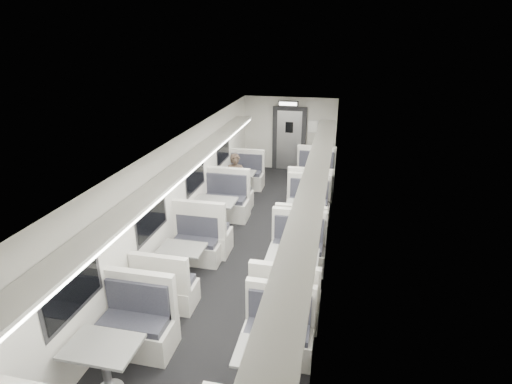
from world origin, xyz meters
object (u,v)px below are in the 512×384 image
at_px(booth_right_c, 292,273).
at_px(exit_sign, 288,104).
at_px(booth_left_b, 215,217).
at_px(booth_right_b, 305,219).
at_px(booth_left_d, 106,368).
at_px(booth_left_a, 239,184).
at_px(booth_left_c, 183,264).
at_px(passenger, 236,181).
at_px(booth_right_a, 313,184).
at_px(vestibule_door, 289,139).
at_px(booth_right_d, 268,375).

distance_m(booth_right_c, exit_sign, 6.65).
distance_m(booth_left_b, booth_right_b, 2.04).
distance_m(booth_left_d, booth_right_c, 3.31).
bearing_deg(booth_right_c, booth_left_b, 137.12).
bearing_deg(booth_left_a, exit_sign, 65.72).
distance_m(booth_left_a, booth_right_c, 4.54).
bearing_deg(booth_right_b, exit_sign, 103.86).
relative_size(booth_left_c, passenger, 1.36).
bearing_deg(booth_left_a, booth_left_b, -90.00).
distance_m(booth_right_a, vestibule_door, 2.65).
bearing_deg(booth_left_d, booth_left_a, 90.00).
relative_size(booth_right_c, vestibule_door, 1.03).
bearing_deg(booth_right_c, booth_left_d, -127.23).
distance_m(booth_right_d, vestibule_door, 9.13).
xyz_separation_m(booth_left_c, booth_right_d, (2.00, -2.19, 0.01)).
distance_m(booth_right_a, booth_right_d, 6.69).
xyz_separation_m(booth_left_d, exit_sign, (1.00, 8.92, 1.89)).
bearing_deg(exit_sign, booth_left_d, -96.39).
bearing_deg(passenger, booth_right_d, -82.84).
xyz_separation_m(booth_left_a, booth_right_c, (2.00, -4.07, 0.01)).
distance_m(booth_left_a, booth_left_c, 4.16).
distance_m(booth_left_c, booth_right_d, 2.97).
distance_m(booth_left_c, exit_sign, 6.73).
xyz_separation_m(booth_left_a, booth_left_c, (0.00, -4.16, -0.02)).
bearing_deg(booth_right_c, exit_sign, 99.03).
xyz_separation_m(vestibule_door, exit_sign, (0.00, -0.49, 1.24)).
height_order(booth_left_c, booth_left_d, booth_left_d).
xyz_separation_m(booth_left_b, vestibule_door, (1.00, 4.92, 0.63)).
xyz_separation_m(booth_right_c, passenger, (-1.91, 3.37, 0.34)).
bearing_deg(booth_right_d, booth_left_c, 132.37).
bearing_deg(passenger, booth_right_a, 16.97).
bearing_deg(booth_left_c, passenger, 88.54).
distance_m(booth_right_c, passenger, 3.89).
bearing_deg(vestibule_door, booth_left_d, -96.07).
distance_m(booth_left_d, booth_right_d, 2.03).
xyz_separation_m(booth_right_d, vestibule_door, (-1.00, 9.05, 0.68)).
xyz_separation_m(booth_left_c, booth_right_c, (2.00, 0.08, 0.03)).
height_order(booth_left_a, booth_right_c, booth_right_c).
height_order(vestibule_door, exit_sign, exit_sign).
height_order(booth_right_b, passenger, passenger).
bearing_deg(booth_left_d, exit_sign, 83.61).
relative_size(booth_right_a, vestibule_door, 1.08).
xyz_separation_m(booth_left_a, booth_right_a, (2.00, 0.34, 0.03)).
relative_size(booth_left_c, booth_right_d, 0.98).
bearing_deg(booth_right_a, booth_right_b, -90.00).
height_order(booth_left_b, booth_right_c, booth_left_b).
relative_size(booth_left_d, booth_right_c, 1.01).
bearing_deg(booth_right_c, passenger, 119.53).
relative_size(booth_right_b, vestibule_door, 1.01).
relative_size(booth_left_a, vestibule_door, 1.00).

